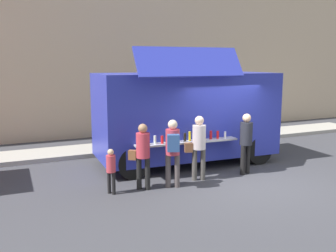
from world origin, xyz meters
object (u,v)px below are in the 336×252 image
object	(u,v)px
customer_rear_waiting	(142,151)
child_near_queue	(111,167)
customer_mid_with_backpack	(173,147)
food_truck_main	(186,114)
customer_front_ordering	(198,142)
trash_bin	(249,128)
customer_extra_browsing	(246,138)

from	to	relation	value
customer_rear_waiting	child_near_queue	size ratio (longest dim) A/B	1.50
customer_mid_with_backpack	customer_rear_waiting	world-z (taller)	customer_mid_with_backpack
customer_mid_with_backpack	customer_rear_waiting	size ratio (longest dim) A/B	1.04
food_truck_main	customer_mid_with_backpack	xyz separation A→B (m)	(-1.42, -2.03, -0.48)
food_truck_main	customer_mid_with_backpack	size ratio (longest dim) A/B	3.20
customer_front_ordering	customer_mid_with_backpack	world-z (taller)	customer_front_ordering
food_truck_main	customer_rear_waiting	xyz separation A→B (m)	(-2.16, -1.82, -0.56)
food_truck_main	child_near_queue	xyz separation A→B (m)	(-2.97, -1.82, -0.88)
trash_bin	customer_extra_browsing	bearing A→B (deg)	-127.67
food_truck_main	customer_rear_waiting	bearing A→B (deg)	-137.39
customer_extra_browsing	customer_front_ordering	bearing A→B (deg)	69.45
food_truck_main	customer_rear_waiting	size ratio (longest dim) A/B	3.34
customer_front_ordering	customer_extra_browsing	xyz separation A→B (m)	(1.50, -0.06, -0.00)
customer_mid_with_backpack	child_near_queue	xyz separation A→B (m)	(-1.54, 0.21, -0.40)
food_truck_main	customer_extra_browsing	xyz separation A→B (m)	(0.98, -1.79, -0.51)
trash_bin	child_near_queue	world-z (taller)	child_near_queue
child_near_queue	customer_rear_waiting	bearing A→B (deg)	-31.93
food_truck_main	customer_extra_browsing	world-z (taller)	food_truck_main
food_truck_main	customer_mid_with_backpack	distance (m)	2.52
customer_mid_with_backpack	child_near_queue	world-z (taller)	customer_mid_with_backpack
food_truck_main	trash_bin	xyz separation A→B (m)	(4.15, 2.32, -1.10)
trash_bin	customer_extra_browsing	distance (m)	5.23
trash_bin	child_near_queue	distance (m)	8.24
food_truck_main	customer_extra_browsing	size ratio (longest dim) A/B	3.22
customer_front_ordering	customer_mid_with_backpack	distance (m)	0.94
food_truck_main	customer_rear_waiting	distance (m)	2.88
customer_front_ordering	customer_rear_waiting	distance (m)	1.63
food_truck_main	child_near_queue	bearing A→B (deg)	-146.04
trash_bin	customer_extra_browsing	size ratio (longest dim) A/B	0.52
customer_front_ordering	customer_extra_browsing	bearing A→B (deg)	-75.77
customer_rear_waiting	customer_extra_browsing	distance (m)	3.14
customer_front_ordering	customer_rear_waiting	size ratio (longest dim) A/B	1.05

